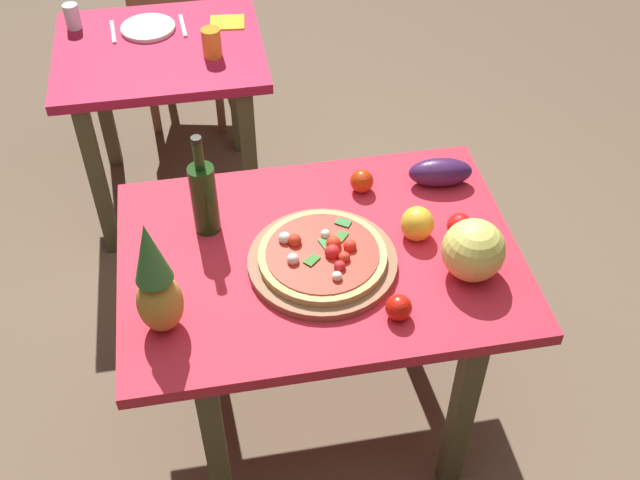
{
  "coord_description": "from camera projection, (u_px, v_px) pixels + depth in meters",
  "views": [
    {
      "loc": [
        -0.28,
        -1.55,
        2.35
      ],
      "look_at": [
        0.0,
        0.0,
        0.82
      ],
      "focal_mm": 43.54,
      "sensor_mm": 36.0,
      "label": 1
    }
  ],
  "objects": [
    {
      "name": "display_table",
      "position": [
        319.0,
        277.0,
        2.3
      ],
      "size": [
        1.15,
        0.82,
        0.77
      ],
      "color": "brown",
      "rests_on": "ground_plane"
    },
    {
      "name": "pineapple_left",
      "position": [
        156.0,
        284.0,
        1.92
      ],
      "size": [
        0.12,
        0.12,
        0.36
      ],
      "color": "#BF8F38",
      "rests_on": "display_table"
    },
    {
      "name": "bell_pepper",
      "position": [
        417.0,
        224.0,
        2.25
      ],
      "size": [
        0.1,
        0.1,
        0.11
      ],
      "primitive_type": "ellipsoid",
      "color": "yellow",
      "rests_on": "display_table"
    },
    {
      "name": "drinking_glass_juice",
      "position": [
        212.0,
        43.0,
        2.97
      ],
      "size": [
        0.07,
        0.07,
        0.11
      ],
      "primitive_type": "cylinder",
      "color": "orange",
      "rests_on": "background_table"
    },
    {
      "name": "tomato_near_board",
      "position": [
        460.0,
        227.0,
        2.25
      ],
      "size": [
        0.07,
        0.07,
        0.07
      ],
      "primitive_type": "sphere",
      "color": "red",
      "rests_on": "display_table"
    },
    {
      "name": "pizza_board",
      "position": [
        323.0,
        262.0,
        2.19
      ],
      "size": [
        0.42,
        0.42,
        0.02
      ],
      "primitive_type": "cylinder",
      "color": "brown",
      "rests_on": "display_table"
    },
    {
      "name": "melon",
      "position": [
        473.0,
        250.0,
        2.11
      ],
      "size": [
        0.18,
        0.18,
        0.18
      ],
      "primitive_type": "sphere",
      "color": "#DDD664",
      "rests_on": "display_table"
    },
    {
      "name": "drinking_glass_water",
      "position": [
        72.0,
        16.0,
        3.12
      ],
      "size": [
        0.06,
        0.06,
        0.1
      ],
      "primitive_type": "cylinder",
      "color": "silver",
      "rests_on": "background_table"
    },
    {
      "name": "knife_utensil",
      "position": [
        183.0,
        26.0,
        3.16
      ],
      "size": [
        0.03,
        0.18,
        0.01
      ],
      "primitive_type": "cube",
      "rotation": [
        0.0,
        0.0,
        0.06
      ],
      "color": "silver",
      "rests_on": "background_table"
    },
    {
      "name": "dinner_plate",
      "position": [
        148.0,
        28.0,
        3.14
      ],
      "size": [
        0.22,
        0.22,
        0.02
      ],
      "primitive_type": "cylinder",
      "color": "white",
      "rests_on": "background_table"
    },
    {
      "name": "wine_bottle",
      "position": [
        204.0,
        197.0,
        2.22
      ],
      "size": [
        0.08,
        0.08,
        0.33
      ],
      "color": "#173510",
      "rests_on": "display_table"
    },
    {
      "name": "fork_utensil",
      "position": [
        113.0,
        32.0,
        3.13
      ],
      "size": [
        0.03,
        0.18,
        0.01
      ],
      "primitive_type": "cube",
      "rotation": [
        0.0,
        0.0,
        0.08
      ],
      "color": "silver",
      "rests_on": "background_table"
    },
    {
      "name": "tomato_beside_pepper",
      "position": [
        362.0,
        181.0,
        2.4
      ],
      "size": [
        0.07,
        0.07,
        0.07
      ],
      "primitive_type": "sphere",
      "color": "red",
      "rests_on": "display_table"
    },
    {
      "name": "dining_chair",
      "position": [
        182.0,
        37.0,
        3.68
      ],
      "size": [
        0.48,
        0.48,
        0.85
      ],
      "rotation": [
        0.0,
        0.0,
        2.93
      ],
      "color": "brown",
      "rests_on": "ground_plane"
    },
    {
      "name": "pizza",
      "position": [
        323.0,
        255.0,
        2.17
      ],
      "size": [
        0.36,
        0.36,
        0.06
      ],
      "color": "tan",
      "rests_on": "pizza_board"
    },
    {
      "name": "tomato_at_corner",
      "position": [
        399.0,
        308.0,
        2.03
      ],
      "size": [
        0.07,
        0.07,
        0.07
      ],
      "primitive_type": "sphere",
      "color": "red",
      "rests_on": "display_table"
    },
    {
      "name": "eggplant",
      "position": [
        440.0,
        172.0,
        2.42
      ],
      "size": [
        0.21,
        0.11,
        0.09
      ],
      "primitive_type": "ellipsoid",
      "rotation": [
        0.0,
        0.0,
        3.02
      ],
      "color": "#3D1C4C",
      "rests_on": "display_table"
    },
    {
      "name": "background_table",
      "position": [
        163.0,
        77.0,
        3.15
      ],
      "size": [
        0.82,
        0.71,
        0.77
      ],
      "color": "brown",
      "rests_on": "ground_plane"
    },
    {
      "name": "napkin_folded",
      "position": [
        227.0,
        22.0,
        3.19
      ],
      "size": [
        0.15,
        0.13,
        0.01
      ],
      "primitive_type": "cube",
      "rotation": [
        0.0,
        0.0,
        -0.11
      ],
      "color": "yellow",
      "rests_on": "background_table"
    },
    {
      "name": "ground_plane",
      "position": [
        319.0,
        405.0,
        2.77
      ],
      "size": [
        10.0,
        10.0,
        0.0
      ],
      "primitive_type": "plane",
      "color": "brown"
    }
  ]
}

